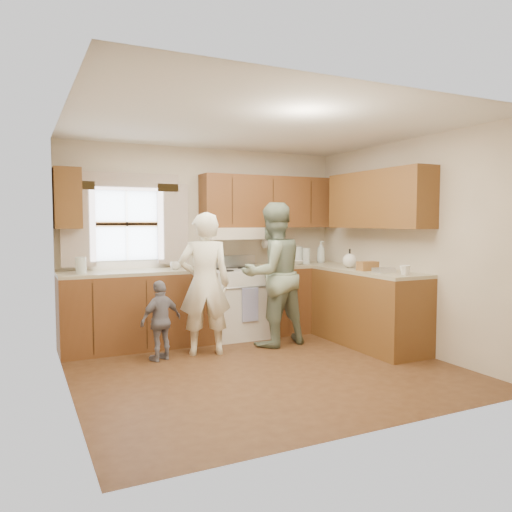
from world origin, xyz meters
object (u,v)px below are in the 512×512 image
child (161,320)px  stove (236,302)px  woman_right (273,274)px  woman_left (205,284)px

child → stove: bearing=-172.6°
woman_right → child: (-1.43, -0.07, -0.44)m
stove → child: (-1.18, -0.66, -0.02)m
woman_right → stove: bearing=-75.5°
stove → woman_right: size_ratio=0.61×
woman_right → child: size_ratio=1.99×
woman_left → child: woman_left is taller
woman_right → woman_left: bearing=-5.5°
woman_left → child: bearing=17.8°
woman_left → woman_right: 0.91m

